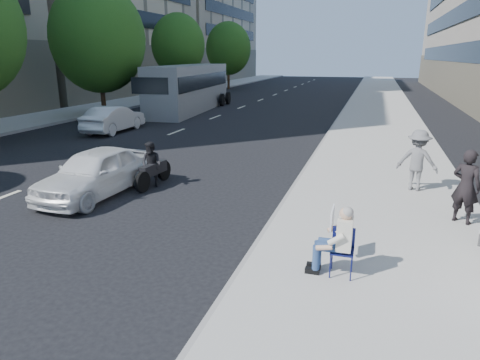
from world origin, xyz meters
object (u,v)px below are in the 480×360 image
at_px(white_sedan_near, 95,172).
at_px(bus, 190,88).
at_px(jogger, 417,160).
at_px(white_sedan_mid, 114,119).
at_px(motorcycle, 152,167).
at_px(pedestrian_woman, 466,186).
at_px(seated_protester, 337,236).

distance_m(white_sedan_near, bus, 20.26).
relative_size(jogger, white_sedan_near, 0.43).
relative_size(white_sedan_mid, motorcycle, 2.06).
relative_size(jogger, bus, 0.15).
height_order(jogger, white_sedan_near, jogger).
relative_size(white_sedan_near, white_sedan_mid, 0.97).
height_order(pedestrian_woman, white_sedan_mid, pedestrian_woman).
distance_m(jogger, pedestrian_woman, 2.57).
height_order(pedestrian_woman, white_sedan_near, pedestrian_woman).
xyz_separation_m(seated_protester, pedestrian_woman, (2.64, 3.43, 0.16)).
bearing_deg(pedestrian_woman, bus, -18.83).
xyz_separation_m(white_sedan_mid, bus, (0.21, 9.77, 0.94)).
bearing_deg(motorcycle, jogger, 16.77).
relative_size(seated_protester, bus, 0.11).
xyz_separation_m(pedestrian_woman, white_sedan_mid, (-15.52, 9.28, -0.34)).
distance_m(white_sedan_mid, bus, 9.81).
xyz_separation_m(jogger, pedestrian_woman, (0.86, -2.42, -0.00)).
distance_m(seated_protester, jogger, 6.12).
bearing_deg(white_sedan_near, bus, 108.80).
bearing_deg(pedestrian_woman, seated_protester, 84.78).
bearing_deg(seated_protester, motorcycle, 144.52).
height_order(white_sedan_near, bus, bus).
height_order(seated_protester, white_sedan_near, seated_protester).
xyz_separation_m(seated_protester, white_sedan_near, (-7.16, 2.99, -0.18)).
xyz_separation_m(seated_protester, bus, (-12.67, 22.47, 0.76)).
distance_m(seated_protester, motorcycle, 7.38).
bearing_deg(seated_protester, pedestrian_woman, 52.41).
relative_size(jogger, pedestrian_woman, 1.00).
distance_m(white_sedan_near, white_sedan_mid, 11.27).
bearing_deg(motorcycle, bus, 115.50).
bearing_deg(seated_protester, bus, 119.42).
bearing_deg(bus, motorcycle, -74.86).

